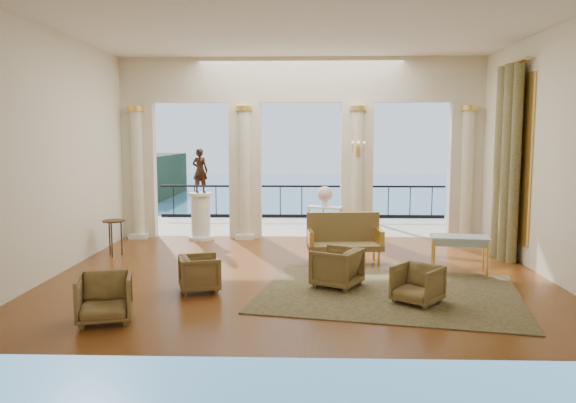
{
  "coord_description": "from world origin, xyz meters",
  "views": [
    {
      "loc": [
        0.13,
        -10.26,
        2.55
      ],
      "look_at": [
        -0.22,
        0.6,
        1.3
      ],
      "focal_mm": 35.0,
      "sensor_mm": 36.0,
      "label": 1
    }
  ],
  "objects_px": {
    "armchair_c": "(337,266)",
    "armchair_d": "(200,271)",
    "pedestal": "(201,217)",
    "side_table": "(114,225)",
    "settee": "(344,238)",
    "statue": "(200,171)",
    "game_table": "(460,240)",
    "console_table": "(325,212)",
    "armchair_a": "(105,296)",
    "armchair_b": "(418,282)"
  },
  "relations": [
    {
      "from": "armchair_b",
      "to": "console_table",
      "type": "height_order",
      "value": "console_table"
    },
    {
      "from": "armchair_d",
      "to": "side_table",
      "type": "height_order",
      "value": "side_table"
    },
    {
      "from": "armchair_a",
      "to": "armchair_b",
      "type": "distance_m",
      "value": 4.61
    },
    {
      "from": "armchair_b",
      "to": "console_table",
      "type": "distance_m",
      "value": 5.5
    },
    {
      "from": "pedestal",
      "to": "console_table",
      "type": "height_order",
      "value": "pedestal"
    },
    {
      "from": "settee",
      "to": "pedestal",
      "type": "bearing_deg",
      "value": 140.04
    },
    {
      "from": "pedestal",
      "to": "side_table",
      "type": "distance_m",
      "value": 2.49
    },
    {
      "from": "armchair_a",
      "to": "armchair_c",
      "type": "relative_size",
      "value": 1.0
    },
    {
      "from": "statue",
      "to": "pedestal",
      "type": "bearing_deg",
      "value": 149.02
    },
    {
      "from": "game_table",
      "to": "armchair_a",
      "type": "bearing_deg",
      "value": -143.69
    },
    {
      "from": "armchair_c",
      "to": "side_table",
      "type": "relative_size",
      "value": 0.96
    },
    {
      "from": "armchair_c",
      "to": "side_table",
      "type": "bearing_deg",
      "value": -88.11
    },
    {
      "from": "game_table",
      "to": "statue",
      "type": "relative_size",
      "value": 1.02
    },
    {
      "from": "settee",
      "to": "console_table",
      "type": "bearing_deg",
      "value": 92.57
    },
    {
      "from": "pedestal",
      "to": "statue",
      "type": "bearing_deg",
      "value": 135.0
    },
    {
      "from": "armchair_c",
      "to": "settee",
      "type": "xyz_separation_m",
      "value": [
        0.26,
        1.97,
        0.12
      ]
    },
    {
      "from": "pedestal",
      "to": "settee",
      "type": "bearing_deg",
      "value": -35.17
    },
    {
      "from": "console_table",
      "to": "armchair_a",
      "type": "bearing_deg",
      "value": -95.84
    },
    {
      "from": "armchair_b",
      "to": "armchair_c",
      "type": "distance_m",
      "value": 1.51
    },
    {
      "from": "armchair_d",
      "to": "settee",
      "type": "xyz_separation_m",
      "value": [
        2.55,
        2.3,
        0.16
      ]
    },
    {
      "from": "armchair_c",
      "to": "console_table",
      "type": "height_order",
      "value": "console_table"
    },
    {
      "from": "armchair_d",
      "to": "armchair_a",
      "type": "bearing_deg",
      "value": 130.54
    },
    {
      "from": "game_table",
      "to": "console_table",
      "type": "distance_m",
      "value": 4.18
    },
    {
      "from": "armchair_b",
      "to": "pedestal",
      "type": "height_order",
      "value": "pedestal"
    },
    {
      "from": "game_table",
      "to": "pedestal",
      "type": "distance_m",
      "value": 6.44
    },
    {
      "from": "armchair_c",
      "to": "settee",
      "type": "distance_m",
      "value": 1.99
    },
    {
      "from": "game_table",
      "to": "statue",
      "type": "height_order",
      "value": "statue"
    },
    {
      "from": "statue",
      "to": "armchair_c",
      "type": "bearing_deg",
      "value": 139.78
    },
    {
      "from": "side_table",
      "to": "pedestal",
      "type": "bearing_deg",
      "value": 52.59
    },
    {
      "from": "armchair_b",
      "to": "pedestal",
      "type": "distance_m",
      "value": 6.85
    },
    {
      "from": "armchair_c",
      "to": "armchair_d",
      "type": "distance_m",
      "value": 2.31
    },
    {
      "from": "armchair_a",
      "to": "settee",
      "type": "height_order",
      "value": "settee"
    },
    {
      "from": "armchair_b",
      "to": "pedestal",
      "type": "bearing_deg",
      "value": 168.43
    },
    {
      "from": "armchair_b",
      "to": "game_table",
      "type": "relative_size",
      "value": 0.59
    },
    {
      "from": "armchair_d",
      "to": "pedestal",
      "type": "xyz_separation_m",
      "value": [
        -0.86,
        4.7,
        0.23
      ]
    },
    {
      "from": "armchair_d",
      "to": "settee",
      "type": "height_order",
      "value": "settee"
    },
    {
      "from": "armchair_c",
      "to": "side_table",
      "type": "xyz_separation_m",
      "value": [
        -4.66,
        2.4,
        0.29
      ]
    },
    {
      "from": "armchair_d",
      "to": "statue",
      "type": "distance_m",
      "value": 4.98
    },
    {
      "from": "armchair_a",
      "to": "statue",
      "type": "bearing_deg",
      "value": 73.2
    },
    {
      "from": "armchair_d",
      "to": "console_table",
      "type": "xyz_separation_m",
      "value": [
        2.23,
        4.75,
        0.36
      ]
    },
    {
      "from": "armchair_a",
      "to": "console_table",
      "type": "relative_size",
      "value": 0.79
    },
    {
      "from": "armchair_d",
      "to": "statue",
      "type": "bearing_deg",
      "value": -6.53
    },
    {
      "from": "game_table",
      "to": "armchair_c",
      "type": "bearing_deg",
      "value": -147.95
    },
    {
      "from": "armchair_d",
      "to": "side_table",
      "type": "relative_size",
      "value": 0.85
    },
    {
      "from": "armchair_a",
      "to": "pedestal",
      "type": "xyz_separation_m",
      "value": [
        0.16,
        6.3,
        0.19
      ]
    },
    {
      "from": "armchair_a",
      "to": "statue",
      "type": "height_order",
      "value": "statue"
    },
    {
      "from": "side_table",
      "to": "statue",
      "type": "bearing_deg",
      "value": 52.59
    },
    {
      "from": "armchair_b",
      "to": "armchair_d",
      "type": "height_order",
      "value": "same"
    },
    {
      "from": "settee",
      "to": "game_table",
      "type": "distance_m",
      "value": 2.3
    },
    {
      "from": "settee",
      "to": "side_table",
      "type": "distance_m",
      "value": 4.94
    }
  ]
}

